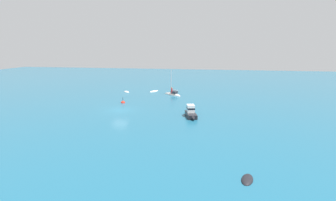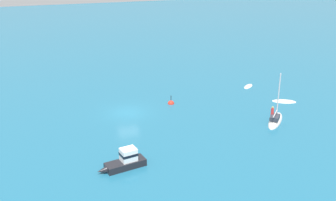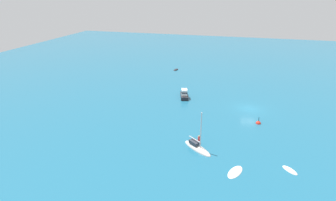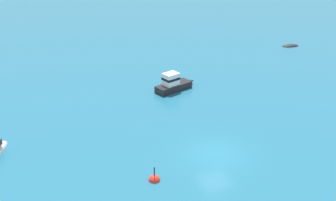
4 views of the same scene
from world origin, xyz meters
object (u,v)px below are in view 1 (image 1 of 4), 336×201
at_px(tender, 154,91).
at_px(launch, 191,113).
at_px(ketch, 173,94).
at_px(channel_buoy, 123,103).
at_px(dinghy, 127,92).
at_px(skiff, 247,180).

distance_m(tender, launch, 24.13).
height_order(tender, launch, launch).
distance_m(ketch, channel_buoy, 12.67).
distance_m(launch, ketch, 18.62).
xyz_separation_m(dinghy, ketch, (-1.82, -11.20, 0.13)).
distance_m(skiff, channel_buoy, 33.17).
distance_m(launch, skiff, 19.71).
relative_size(launch, channel_buoy, 3.20).
bearing_deg(dinghy, skiff, -11.38).
height_order(tender, skiff, skiff).
bearing_deg(ketch, dinghy, 28.79).
relative_size(tender, skiff, 1.43).
distance_m(dinghy, launch, 25.84).
height_order(launch, ketch, ketch).
xyz_separation_m(tender, skiff, (-40.23, -17.09, 0.00)).
bearing_deg(tender, launch, -131.58).
bearing_deg(skiff, tender, 35.09).
height_order(dinghy, tender, dinghy).
relative_size(launch, skiff, 2.07).
xyz_separation_m(ketch, skiff, (-36.38, -12.00, -0.13)).
distance_m(dinghy, skiff, 44.69).
bearing_deg(dinghy, launch, -1.84).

